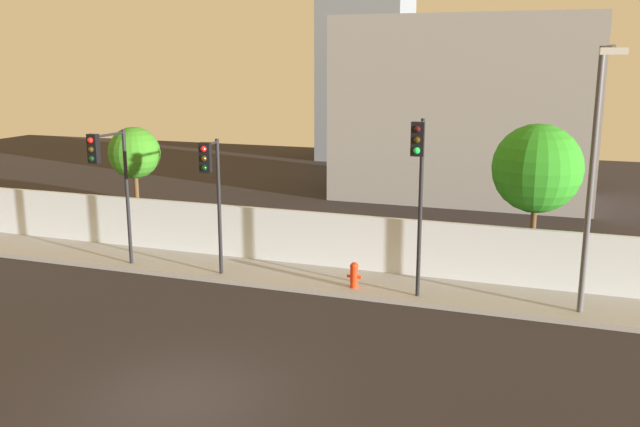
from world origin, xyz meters
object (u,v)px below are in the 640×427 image
object	(u,v)px
traffic_light_right	(109,170)
street_lamp_curbside	(594,162)
fire_hydrant	(354,274)
roadside_tree_midleft	(537,169)
traffic_light_left	(419,173)
traffic_light_center	(212,179)
roadside_tree_leftmost	(134,153)

from	to	relation	value
traffic_light_right	street_lamp_curbside	xyz separation A→B (m)	(14.32, 0.78, 0.84)
street_lamp_curbside	fire_hydrant	bearing A→B (deg)	178.88
fire_hydrant	roadside_tree_midleft	bearing A→B (deg)	28.73
fire_hydrant	roadside_tree_midleft	world-z (taller)	roadside_tree_midleft
traffic_light_left	roadside_tree_midleft	bearing A→B (deg)	48.75
traffic_light_center	roadside_tree_midleft	distance (m)	9.94
traffic_light_left	street_lamp_curbside	xyz separation A→B (m)	(4.44, 0.53, 0.43)
street_lamp_curbside	fire_hydrant	distance (m)	7.44
traffic_light_left	roadside_tree_leftmost	size ratio (longest dim) A/B	1.16
traffic_light_right	roadside_tree_leftmost	size ratio (longest dim) A/B	1.02
roadside_tree_leftmost	street_lamp_curbside	bearing A→B (deg)	-10.18
traffic_light_left	fire_hydrant	size ratio (longest dim) A/B	6.51
traffic_light_left	fire_hydrant	distance (m)	3.92
traffic_light_left	roadside_tree_midleft	size ratio (longest dim) A/B	1.03
traffic_light_center	traffic_light_right	world-z (taller)	traffic_light_right
traffic_light_right	roadside_tree_leftmost	bearing A→B (deg)	113.09
street_lamp_curbside	traffic_light_right	bearing A→B (deg)	-176.88
traffic_light_center	roadside_tree_leftmost	distance (m)	6.06
traffic_light_left	traffic_light_right	world-z (taller)	traffic_light_left
traffic_light_right	traffic_light_center	bearing A→B (deg)	4.47
fire_hydrant	roadside_tree_midleft	size ratio (longest dim) A/B	0.16
traffic_light_left	traffic_light_right	xyz separation A→B (m)	(-9.88, -0.25, -0.41)
traffic_light_left	fire_hydrant	xyz separation A→B (m)	(-2.00, 0.66, -3.31)
traffic_light_right	street_lamp_curbside	size ratio (longest dim) A/B	0.64
street_lamp_curbside	traffic_light_center	bearing A→B (deg)	-177.32
traffic_light_right	roadside_tree_midleft	world-z (taller)	roadside_tree_midleft
traffic_light_right	fire_hydrant	distance (m)	8.45
traffic_light_center	traffic_light_right	bearing A→B (deg)	-175.53
traffic_light_right	roadside_tree_midleft	distance (m)	13.35
fire_hydrant	roadside_tree_leftmost	bearing A→B (deg)	163.89
traffic_light_right	fire_hydrant	world-z (taller)	traffic_light_right
fire_hydrant	street_lamp_curbside	bearing A→B (deg)	-1.12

